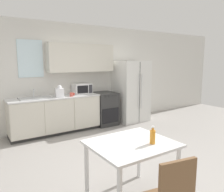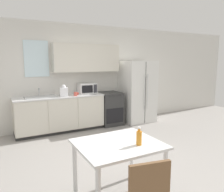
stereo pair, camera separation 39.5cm
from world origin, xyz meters
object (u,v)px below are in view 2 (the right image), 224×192
oven_range (110,108)px  dining_table (118,152)px  coffee_mug (76,94)px  drink_bottle (139,137)px  microwave (87,88)px  refrigerator (137,91)px

oven_range → dining_table: oven_range is taller
coffee_mug → drink_bottle: bearing=-95.0°
microwave → dining_table: microwave is taller
microwave → drink_bottle: size_ratio=2.11×
dining_table → drink_bottle: size_ratio=4.54×
microwave → drink_bottle: (-0.67, -3.33, -0.19)m
coffee_mug → oven_range: bearing=8.6°
dining_table → oven_range: bearing=64.2°
refrigerator → coffee_mug: bearing=-177.3°
refrigerator → dining_table: bearing=-128.2°
oven_range → coffee_mug: (-1.02, -0.15, 0.50)m
oven_range → microwave: bearing=169.0°
oven_range → drink_bottle: (-1.29, -3.22, 0.40)m
oven_range → microwave: (-0.61, 0.12, 0.59)m
microwave → drink_bottle: 3.41m
oven_range → coffee_mug: 1.15m
microwave → dining_table: size_ratio=0.46×
refrigerator → drink_bottle: size_ratio=7.99×
refrigerator → dining_table: 3.81m
microwave → drink_bottle: bearing=-101.4°
oven_range → refrigerator: (0.88, -0.06, 0.43)m
oven_range → coffee_mug: coffee_mug is taller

